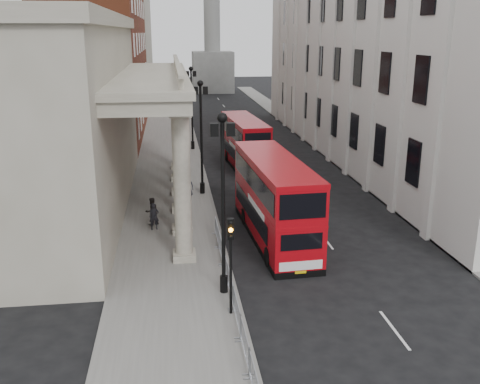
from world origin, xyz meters
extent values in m
plane|color=black|center=(0.00, 0.00, 0.00)|extent=(260.00, 260.00, 0.00)
cube|color=slate|center=(-3.00, 30.00, 0.06)|extent=(6.00, 140.00, 0.12)
cube|color=slate|center=(13.50, 30.00, 0.06)|extent=(3.00, 140.00, 0.12)
cube|color=slate|center=(-0.05, 30.00, 0.07)|extent=(0.20, 140.00, 0.14)
cube|color=gray|center=(-10.50, 18.00, 6.00)|extent=(9.00, 28.00, 12.00)
cube|color=brown|center=(-10.50, 48.00, 11.00)|extent=(9.00, 32.00, 22.00)
cube|color=gray|center=(-10.50, 80.00, 10.00)|extent=(9.00, 30.00, 20.00)
cube|color=silver|center=(16.00, 32.00, 12.50)|extent=(8.00, 55.00, 25.00)
cube|color=#60605E|center=(6.00, 92.00, 4.00)|extent=(8.00, 8.00, 8.00)
cylinder|color=black|center=(-0.60, 4.00, 0.52)|extent=(0.36, 0.36, 0.80)
cylinder|color=black|center=(-0.60, 4.00, 4.12)|extent=(0.18, 0.18, 8.00)
sphere|color=black|center=(-0.60, 4.00, 8.22)|extent=(0.44, 0.44, 0.44)
cube|color=black|center=(-0.25, 4.00, 7.72)|extent=(0.35, 0.35, 0.55)
cube|color=black|center=(-0.95, 4.00, 7.72)|extent=(0.35, 0.35, 0.55)
cylinder|color=black|center=(-0.60, 20.00, 0.52)|extent=(0.36, 0.36, 0.80)
cylinder|color=black|center=(-0.60, 20.00, 4.12)|extent=(0.18, 0.18, 8.00)
sphere|color=black|center=(-0.60, 20.00, 8.22)|extent=(0.44, 0.44, 0.44)
cube|color=black|center=(-0.25, 20.00, 7.72)|extent=(0.35, 0.35, 0.55)
cube|color=black|center=(-0.95, 20.00, 7.72)|extent=(0.35, 0.35, 0.55)
cylinder|color=black|center=(-0.60, 36.00, 0.52)|extent=(0.36, 0.36, 0.80)
cylinder|color=black|center=(-0.60, 36.00, 4.12)|extent=(0.18, 0.18, 8.00)
sphere|color=black|center=(-0.60, 36.00, 8.22)|extent=(0.44, 0.44, 0.44)
cube|color=black|center=(-0.25, 36.00, 7.72)|extent=(0.35, 0.35, 0.55)
cube|color=black|center=(-0.95, 36.00, 7.72)|extent=(0.35, 0.35, 0.55)
cylinder|color=black|center=(-0.50, 2.00, 1.82)|extent=(0.12, 0.12, 3.40)
cube|color=black|center=(-0.50, 2.00, 3.97)|extent=(0.28, 0.22, 0.90)
sphere|color=black|center=(-0.50, 1.87, 4.27)|extent=(0.18, 0.18, 0.18)
sphere|color=orange|center=(-0.50, 1.87, 3.97)|extent=(0.18, 0.18, 0.18)
sphere|color=black|center=(-0.50, 1.87, 3.67)|extent=(0.18, 0.18, 0.18)
cube|color=gray|center=(-0.35, -3.65, 0.67)|extent=(0.50, 2.30, 1.10)
cube|color=gray|center=(-0.35, -1.30, 0.67)|extent=(0.50, 2.30, 1.10)
cube|color=gray|center=(-0.35, 1.05, 0.67)|extent=(0.50, 2.30, 1.10)
cube|color=gray|center=(-0.35, 3.40, 0.67)|extent=(0.50, 2.30, 1.10)
cube|color=gray|center=(-0.35, 5.75, 0.67)|extent=(0.50, 2.30, 1.10)
cube|color=gray|center=(-0.35, 8.10, 0.67)|extent=(0.50, 2.30, 1.10)
cube|color=gray|center=(-0.35, 10.45, 0.67)|extent=(0.50, 2.30, 1.10)
cube|color=#AE0810|center=(3.01, 10.65, 1.42)|extent=(3.22, 11.14, 2.10)
cube|color=#AE0810|center=(3.01, 10.65, 3.59)|extent=(3.22, 11.14, 1.84)
cube|color=#AE0810|center=(3.01, 10.65, 4.64)|extent=(3.27, 11.18, 0.26)
cube|color=black|center=(3.01, 10.65, 0.18)|extent=(3.25, 11.14, 0.37)
cube|color=black|center=(3.01, 10.65, 1.68)|extent=(3.17, 9.05, 1.05)
cube|color=black|center=(3.01, 10.65, 3.70)|extent=(3.25, 10.51, 1.15)
cube|color=white|center=(3.32, 5.16, 0.68)|extent=(2.20, 0.18, 0.47)
cube|color=yellow|center=(3.32, 5.15, 0.34)|extent=(0.58, 0.07, 0.14)
cylinder|color=black|center=(2.04, 6.76, 0.52)|extent=(0.39, 1.07, 1.05)
cylinder|color=black|center=(4.41, 6.89, 0.52)|extent=(0.39, 1.07, 1.05)
cylinder|color=black|center=(1.69, 13.15, 0.52)|extent=(0.39, 1.07, 1.05)
cylinder|color=black|center=(4.05, 13.28, 0.52)|extent=(0.39, 1.07, 1.05)
cube|color=#A2070F|center=(3.69, 28.09, 1.30)|extent=(3.16, 10.26, 1.93)
cube|color=#A2070F|center=(3.69, 28.09, 3.30)|extent=(3.16, 10.26, 1.68)
cube|color=#A2070F|center=(3.69, 28.09, 4.26)|extent=(3.20, 10.30, 0.24)
cube|color=black|center=(3.69, 28.09, 0.17)|extent=(3.18, 10.26, 0.34)
cube|color=black|center=(3.69, 28.09, 1.54)|extent=(3.07, 8.34, 0.96)
cube|color=black|center=(3.69, 28.09, 3.39)|extent=(3.17, 9.69, 1.06)
cube|color=white|center=(4.07, 23.06, 0.63)|extent=(2.02, 0.21, 0.43)
cube|color=yellow|center=(4.07, 23.05, 0.31)|extent=(0.53, 0.08, 0.13)
cylinder|color=black|center=(2.87, 24.51, 0.48)|extent=(0.38, 0.98, 0.96)
cylinder|color=black|center=(5.04, 24.67, 0.48)|extent=(0.38, 0.98, 0.96)
cylinder|color=black|center=(2.43, 30.37, 0.48)|extent=(0.38, 0.98, 0.96)
cylinder|color=black|center=(4.60, 30.53, 0.48)|extent=(0.38, 0.98, 0.96)
imported|color=black|center=(-3.98, 12.72, 0.94)|extent=(0.66, 0.50, 1.65)
imported|color=black|center=(-4.14, 13.57, 1.00)|extent=(1.07, 1.01, 1.76)
imported|color=black|center=(-1.66, 19.38, 0.91)|extent=(0.88, 0.71, 1.57)
camera|label=1|loc=(-2.75, -18.33, 11.66)|focal=40.00mm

